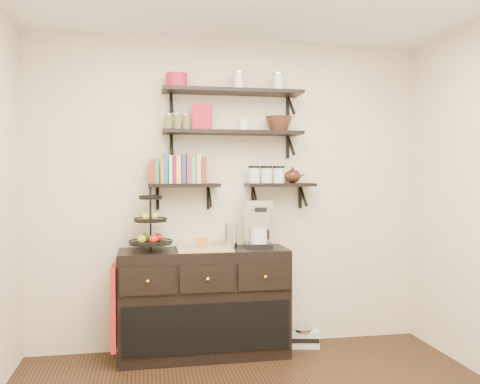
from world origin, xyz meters
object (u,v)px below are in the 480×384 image
(coffee_maker, at_px, (258,225))
(sideboard, at_px, (204,302))
(fruit_stand, at_px, (151,229))
(radio, at_px, (303,337))

(coffee_maker, bearing_deg, sideboard, -170.54)
(sideboard, relative_size, fruit_stand, 2.74)
(sideboard, height_order, radio, sideboard)
(coffee_maker, distance_m, radio, 1.09)
(fruit_stand, distance_m, coffee_maker, 0.90)
(coffee_maker, relative_size, radio, 1.32)
(sideboard, distance_m, radio, 0.96)
(coffee_maker, xyz_separation_m, radio, (0.42, 0.03, -1.01))
(sideboard, bearing_deg, fruit_stand, 179.51)
(sideboard, height_order, coffee_maker, coffee_maker)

